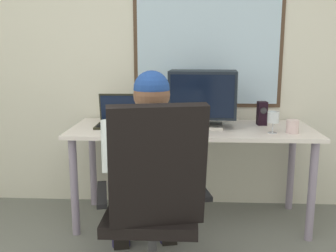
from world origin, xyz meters
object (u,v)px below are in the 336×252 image
person_seated (150,170)px  wine_glass (273,118)px  crt_monitor (203,95)px  coffee_mug (292,126)px  laptop (121,117)px  desk_speaker (262,113)px  desk (191,139)px  office_chair (155,194)px

person_seated → wine_glass: size_ratio=7.93×
person_seated → crt_monitor: person_seated is taller
wine_glass → coffee_mug: bearing=4.3°
crt_monitor → coffee_mug: (0.60, -0.18, -0.19)m
crt_monitor → laptop: size_ratio=1.41×
wine_glass → desk_speaker: 0.28m
crt_monitor → desk_speaker: bearing=12.1°
desk → laptop: 0.55m
person_seated → crt_monitor: bearing=65.2°
desk → person_seated: size_ratio=1.48×
wine_glass → coffee_mug: size_ratio=1.63×
wine_glass → person_seated: bearing=-147.5°
wine_glass → coffee_mug: 0.15m
desk → person_seated: person_seated is taller
person_seated → laptop: 0.79m
person_seated → wine_glass: 0.96m
desk_speaker → coffee_mug: size_ratio=1.93×
office_chair → desk: bearing=78.4°
wine_glass → coffee_mug: (0.13, 0.01, -0.06)m
office_chair → crt_monitor: 1.06m
desk_speaker → person_seated: bearing=-134.3°
desk → crt_monitor: 0.33m
person_seated → laptop: size_ratio=3.38×
desk_speaker → crt_monitor: bearing=-167.9°
office_chair → wine_glass: office_chair is taller
desk_speaker → coffee_mug: 0.32m
laptop → office_chair: bearing=-71.1°
laptop → desk_speaker: bearing=3.9°
desk → desk_speaker: (0.53, 0.12, 0.18)m
desk → wine_glass: size_ratio=11.74×
person_seated → desk: bearing=70.0°
office_chair → desk_speaker: size_ratio=5.95×
desk → coffee_mug: 0.71m
office_chair → laptop: (-0.33, 0.97, 0.21)m
office_chair → crt_monitor: crt_monitor is taller
desk → person_seated: (-0.24, -0.66, -0.02)m
crt_monitor → wine_glass: (0.47, -0.19, -0.13)m
office_chair → wine_glass: (0.74, 0.76, 0.26)m
wine_glass → desk_speaker: (-0.02, 0.28, -0.01)m
crt_monitor → desk_speaker: crt_monitor is taller
office_chair → wine_glass: 1.09m
person_seated → coffee_mug: person_seated is taller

